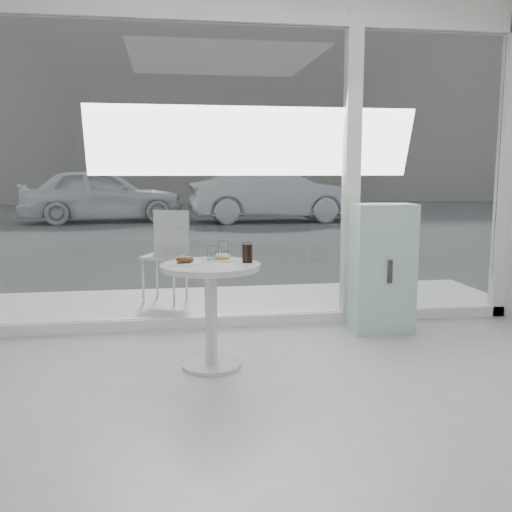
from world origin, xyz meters
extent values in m
plane|color=gray|center=(0.00, 0.00, 0.00)|extent=(6.00, 6.00, 0.00)
cube|color=white|center=(0.00, 3.00, 2.85)|extent=(5.00, 0.12, 0.30)
cube|color=white|center=(0.00, 3.00, 0.05)|extent=(5.00, 0.12, 0.10)
cube|color=white|center=(2.44, 3.00, 1.50)|extent=(0.12, 0.12, 3.00)
cube|color=white|center=(0.90, 3.00, 1.50)|extent=(0.14, 0.14, 3.00)
cube|color=white|center=(-0.77, 3.00, 1.40)|extent=(3.21, 0.02, 2.60)
cube|color=white|center=(1.67, 3.00, 1.40)|extent=(1.41, 0.02, 2.60)
cylinder|color=silver|center=(-0.50, 1.90, 0.01)|extent=(0.44, 0.44, 0.03)
cylinder|color=silver|center=(-0.50, 1.90, 0.37)|extent=(0.09, 0.09, 0.70)
cylinder|color=white|center=(-0.50, 1.90, 0.75)|extent=(0.72, 0.72, 0.04)
cube|color=silver|center=(0.00, 3.80, 0.03)|extent=(5.60, 1.60, 0.05)
cube|color=#383838|center=(0.00, 16.00, 0.00)|extent=(40.00, 24.00, 0.00)
cube|color=gray|center=(0.00, 25.00, 4.00)|extent=(40.00, 2.00, 8.00)
cube|color=#9FCBB8|center=(1.09, 2.64, 0.57)|extent=(0.54, 0.37, 1.15)
cube|color=#333333|center=(1.09, 2.45, 0.57)|extent=(0.04, 0.02, 0.20)
cylinder|color=silver|center=(-1.07, 3.89, 0.28)|extent=(0.02, 0.02, 0.46)
cylinder|color=silver|center=(-0.74, 3.75, 0.28)|extent=(0.02, 0.02, 0.46)
cylinder|color=silver|center=(-0.92, 4.22, 0.28)|extent=(0.02, 0.02, 0.46)
cylinder|color=silver|center=(-0.60, 4.07, 0.28)|extent=(0.02, 0.02, 0.46)
cube|color=silver|center=(-0.83, 3.98, 0.53)|extent=(0.54, 0.54, 0.03)
cube|color=silver|center=(-0.76, 4.16, 0.77)|extent=(0.39, 0.19, 0.46)
imported|color=white|center=(-2.60, 14.63, 0.77)|extent=(4.72, 2.43, 1.54)
imported|color=#B0B2B8|center=(2.20, 13.95, 0.78)|extent=(4.77, 1.81, 1.56)
cylinder|color=silver|center=(-0.68, 1.88, 0.78)|extent=(0.21, 0.21, 0.01)
cube|color=white|center=(-0.66, 1.87, 0.79)|extent=(0.12, 0.11, 0.00)
ellipsoid|color=#391B0F|center=(-0.68, 1.88, 0.81)|extent=(0.13, 0.10, 0.06)
ellipsoid|color=#391B0F|center=(-0.65, 1.90, 0.81)|extent=(0.06, 0.06, 0.04)
cylinder|color=silver|center=(-0.40, 2.04, 0.78)|extent=(0.20, 0.20, 0.01)
torus|color=tan|center=(-0.40, 2.04, 0.80)|extent=(0.12, 0.12, 0.04)
cylinder|color=white|center=(-0.48, 2.06, 0.83)|extent=(0.07, 0.07, 0.11)
cylinder|color=white|center=(-0.48, 2.06, 0.80)|extent=(0.06, 0.06, 0.06)
cylinder|color=white|center=(-0.38, 2.13, 0.84)|extent=(0.08, 0.08, 0.13)
cylinder|color=white|center=(-0.38, 2.13, 0.81)|extent=(0.07, 0.07, 0.07)
cylinder|color=white|center=(-0.23, 1.93, 0.84)|extent=(0.08, 0.08, 0.15)
cylinder|color=black|center=(-0.23, 1.93, 0.84)|extent=(0.07, 0.07, 0.13)
camera|label=1|loc=(-0.80, -2.14, 1.43)|focal=40.00mm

